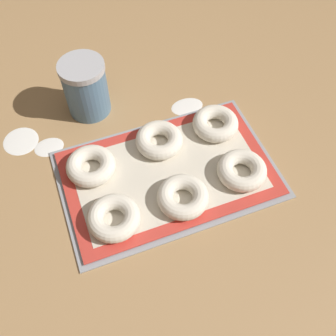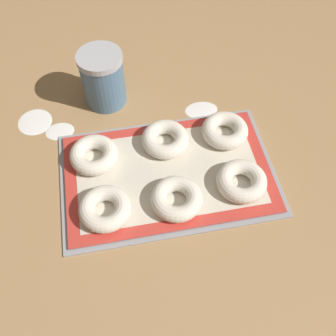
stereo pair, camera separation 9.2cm
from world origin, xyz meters
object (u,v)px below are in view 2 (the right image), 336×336
Objects in this scene: baking_tray at (168,174)px; flour_canister at (103,79)px; bagel_front_left at (105,209)px; bagel_back_left at (94,155)px; bagel_front_right at (242,181)px; bagel_back_center at (165,139)px; bagel_back_right at (225,131)px; bagel_front_center at (177,199)px.

flour_canister is at bearing 113.53° from baking_tray.
bagel_front_left is 1.00× the size of bagel_back_left.
bagel_front_right is (0.32, 0.01, 0.00)m from bagel_front_left.
bagel_back_center is 1.00× the size of bagel_back_right.
bagel_front_center is at bearing -71.07° from flour_canister.
bagel_front_center and bagel_back_center have the same top height.
bagel_front_left is 0.15m from bagel_back_left.
bagel_back_center is (0.17, 0.17, 0.00)m from bagel_front_left.
baking_tray is at bearing 92.33° from bagel_front_center.
bagel_back_right is (0.32, 0.17, 0.00)m from bagel_front_left.
flour_canister reaches higher than bagel_back_center.
bagel_front_left is at bearing -95.68° from flour_canister.
baking_tray is 0.18m from bagel_front_right.
bagel_back_center is at bearing 45.19° from bagel_front_left.
bagel_front_center is at bearing -173.62° from bagel_front_right.
bagel_back_right is (0.33, 0.02, 0.00)m from bagel_back_left.
flour_canister reaches higher than bagel_front_left.
bagel_front_right is at bearing -45.47° from bagel_back_center.
flour_canister is (0.04, 0.36, 0.05)m from bagel_front_left.
bagel_front_center is at bearing -1.60° from bagel_front_left.
bagel_back_left is (-0.17, 0.16, 0.00)m from bagel_front_center.
bagel_back_left is at bearing 157.32° from baking_tray.
baking_tray is at bearing -66.47° from flour_canister.
bagel_front_center and bagel_back_right have the same top height.
bagel_front_left is 0.36m from bagel_back_right.
bagel_front_center is at bearing -42.06° from bagel_back_left.
bagel_back_center reaches higher than baking_tray.
bagel_front_left is 0.77× the size of flour_canister.
flour_canister is at bearing 76.96° from bagel_back_left.
bagel_front_center is at bearing -132.88° from bagel_back_right.
baking_tray is 0.19m from bagel_back_left.
baking_tray is at bearing -22.68° from bagel_back_left.
bagel_back_left is (-0.17, 0.07, 0.03)m from baking_tray.
bagel_back_right is 0.77× the size of flour_canister.
flour_canister is (-0.12, 0.28, 0.07)m from baking_tray.
bagel_back_center is at bearing -55.85° from flour_canister.
bagel_front_center is 1.00× the size of bagel_front_right.
baking_tray is 0.09m from bagel_front_center.
bagel_front_left is 0.36m from flour_canister.
bagel_back_left is 1.00× the size of bagel_back_center.
baking_tray is 0.31m from flour_canister.
bagel_back_left is at bearing -103.04° from flour_canister.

